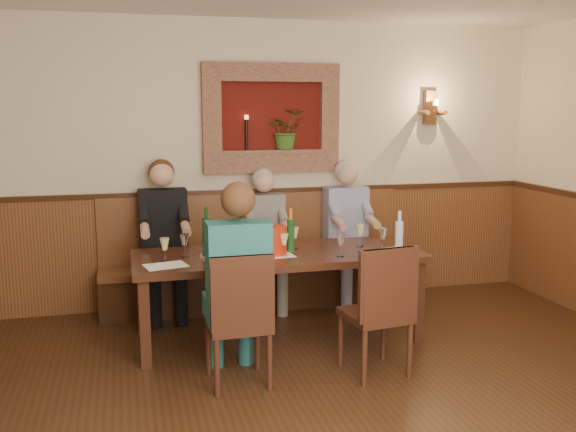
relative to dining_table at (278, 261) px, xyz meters
name	(u,v)px	position (x,y,z in m)	size (l,w,h in m)	color
room_shell	(358,120)	(0.00, -1.85, 1.21)	(6.04, 6.04, 2.82)	beige
wainscoting	(354,351)	(0.00, -1.85, -0.09)	(6.02, 6.02, 1.15)	#5A3219
wall_niche	(275,123)	(0.24, 1.09, 1.13)	(1.36, 0.30, 1.06)	#54110C
wall_sconce	(431,108)	(1.90, 1.08, 1.27)	(0.25, 0.20, 0.35)	#5A3219
dining_table	(278,261)	(0.00, 0.00, 0.00)	(2.40, 0.90, 0.75)	black
bench	(256,274)	(0.00, 0.94, -0.35)	(3.00, 0.45, 1.11)	#381E0F
chair_near_left	(239,345)	(-0.49, -0.82, -0.39)	(0.44, 0.44, 0.98)	black
chair_near_right	(376,336)	(0.53, -0.90, -0.39)	(0.49, 0.49, 0.99)	black
person_bench_left	(165,253)	(-0.89, 0.84, -0.06)	(0.44, 0.54, 1.48)	black
person_bench_mid	(265,252)	(0.08, 0.84, -0.11)	(0.40, 0.49, 1.37)	#514E4A
person_bench_right	(348,245)	(0.93, 0.84, -0.08)	(0.42, 0.52, 1.44)	navy
person_chair_front	(237,300)	(-0.49, -0.78, -0.07)	(0.44, 0.53, 1.46)	navy
spittoon_bucket	(274,240)	(-0.05, -0.05, 0.19)	(0.21, 0.21, 0.24)	#B9230B
wine_bottle_green_a	(291,234)	(0.11, 0.01, 0.22)	(0.08, 0.08, 0.37)	#19471E
wine_bottle_green_b	(207,234)	(-0.58, 0.13, 0.24)	(0.08, 0.08, 0.40)	#19471E
water_bottle	(399,237)	(0.96, -0.30, 0.22)	(0.09, 0.09, 0.36)	silver
tasting_sheet_a	(166,265)	(-0.94, -0.22, 0.08)	(0.32, 0.23, 0.00)	white
tasting_sheet_b	(273,255)	(-0.06, -0.09, 0.08)	(0.32, 0.23, 0.00)	white
tasting_sheet_c	(395,250)	(0.99, -0.16, 0.08)	(0.31, 0.22, 0.00)	white
tasting_sheet_d	(251,262)	(-0.29, -0.28, 0.08)	(0.29, 0.21, 0.00)	white
wine_glass_0	(383,239)	(0.89, -0.12, 0.17)	(0.08, 0.08, 0.19)	white
wine_glass_1	(165,250)	(-0.94, -0.09, 0.17)	(0.08, 0.08, 0.19)	#D5CF7F
wine_glass_2	(223,249)	(-0.49, -0.16, 0.17)	(0.08, 0.08, 0.19)	#D5CF7F
wine_glass_3	(284,245)	(0.02, -0.14, 0.17)	(0.08, 0.08, 0.19)	#D5CF7F
wine_glass_4	(295,238)	(0.17, 0.11, 0.17)	(0.08, 0.08, 0.19)	#D5CF7F
wine_glass_5	(265,249)	(-0.17, -0.27, 0.17)	(0.08, 0.08, 0.19)	#D5CF7F
wine_glass_6	(341,245)	(0.47, -0.26, 0.17)	(0.08, 0.08, 0.19)	white
wine_glass_7	(233,240)	(-0.36, 0.15, 0.17)	(0.08, 0.08, 0.19)	white
wine_glass_8	(360,236)	(0.75, 0.05, 0.17)	(0.08, 0.08, 0.19)	#D5CF7F
wine_glass_9	(185,245)	(-0.77, 0.04, 0.17)	(0.08, 0.08, 0.19)	white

